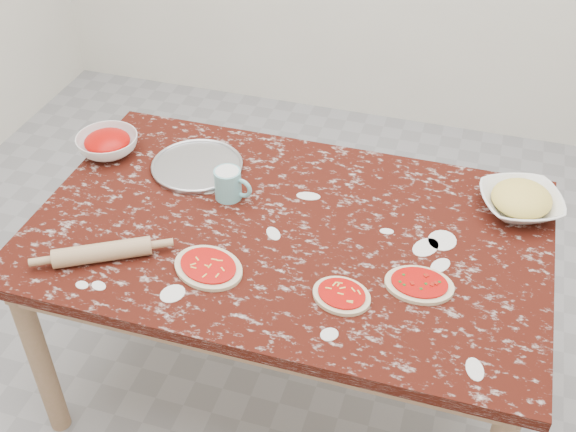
# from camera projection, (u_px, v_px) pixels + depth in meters

# --- Properties ---
(ground) EXTENTS (4.00, 4.00, 0.00)m
(ground) POSITION_uv_depth(u_px,v_px,m) (288.00, 380.00, 2.69)
(ground) COLOR gray
(worktable) EXTENTS (1.60, 1.00, 0.75)m
(worktable) POSITION_uv_depth(u_px,v_px,m) (288.00, 248.00, 2.27)
(worktable) COLOR #330D07
(worktable) RESTS_ON ground
(pizza_tray) EXTENTS (0.37, 0.37, 0.01)m
(pizza_tray) POSITION_uv_depth(u_px,v_px,m) (197.00, 166.00, 2.46)
(pizza_tray) COLOR #B2B2B7
(pizza_tray) RESTS_ON worktable
(sauce_bowl) EXTENTS (0.23, 0.23, 0.07)m
(sauce_bowl) POSITION_uv_depth(u_px,v_px,m) (108.00, 145.00, 2.52)
(sauce_bowl) COLOR white
(sauce_bowl) RESTS_ON worktable
(cheese_bowl) EXTENTS (0.32, 0.32, 0.06)m
(cheese_bowl) POSITION_uv_depth(u_px,v_px,m) (520.00, 203.00, 2.26)
(cheese_bowl) COLOR white
(cheese_bowl) RESTS_ON worktable
(flour_mug) EXTENTS (0.13, 0.09, 0.10)m
(flour_mug) POSITION_uv_depth(u_px,v_px,m) (229.00, 184.00, 2.31)
(flour_mug) COLOR #71B7BD
(flour_mug) RESTS_ON worktable
(pizza_left) EXTENTS (0.26, 0.23, 0.02)m
(pizza_left) POSITION_uv_depth(u_px,v_px,m) (208.00, 267.00, 2.07)
(pizza_left) COLOR beige
(pizza_left) RESTS_ON worktable
(pizza_mid) EXTENTS (0.20, 0.18, 0.02)m
(pizza_mid) POSITION_uv_depth(u_px,v_px,m) (342.00, 295.00, 1.98)
(pizza_mid) COLOR beige
(pizza_mid) RESTS_ON worktable
(pizza_right) EXTENTS (0.20, 0.16, 0.02)m
(pizza_right) POSITION_uv_depth(u_px,v_px,m) (419.00, 284.00, 2.01)
(pizza_right) COLOR beige
(pizza_right) RESTS_ON worktable
(rolling_pin) EXTENTS (0.28, 0.19, 0.06)m
(rolling_pin) POSITION_uv_depth(u_px,v_px,m) (102.00, 252.00, 2.09)
(rolling_pin) COLOR tan
(rolling_pin) RESTS_ON worktable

